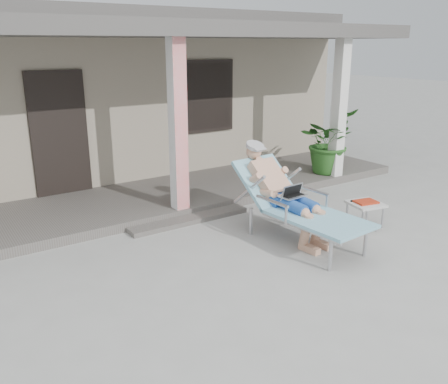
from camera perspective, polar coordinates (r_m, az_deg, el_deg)
ground at (r=6.04m, az=4.77°, el=-8.84°), size 60.00×60.00×0.00m
house at (r=11.27m, az=-16.43°, el=11.68°), size 10.40×5.40×3.30m
porch_deck at (r=8.38m, az=-8.06°, el=-0.74°), size 10.00×2.00×0.15m
porch_overhang at (r=7.92m, az=-8.75°, el=18.14°), size 10.00×2.30×2.85m
porch_step at (r=7.43m, az=-4.14°, el=-3.32°), size 2.00×0.30×0.07m
lounger at (r=6.62m, az=7.98°, el=1.39°), size 0.95×2.18×1.39m
side_table at (r=7.42m, az=16.66°, el=-1.51°), size 0.55×0.55×0.42m
potted_palm at (r=9.78m, az=12.35°, el=5.96°), size 1.45×1.37×1.27m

